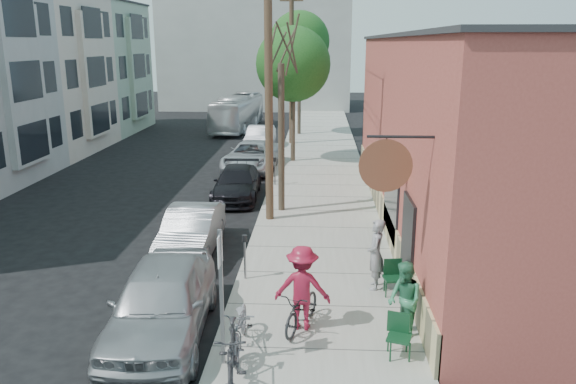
# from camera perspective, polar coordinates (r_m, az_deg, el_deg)

# --- Properties ---
(ground) EXTENTS (120.00, 120.00, 0.00)m
(ground) POSITION_cam_1_polar(r_m,az_deg,el_deg) (16.34, -12.05, -8.20)
(ground) COLOR black
(sidewalk) EXTENTS (4.50, 58.00, 0.15)m
(sidewalk) POSITION_cam_1_polar(r_m,az_deg,el_deg) (26.23, 3.22, 1.13)
(sidewalk) COLOR #A2A196
(sidewalk) RESTS_ON ground
(cafe_building) EXTENTS (6.60, 20.20, 6.61)m
(cafe_building) POSITION_cam_1_polar(r_m,az_deg,el_deg) (20.27, 16.93, 5.71)
(cafe_building) COLOR #A4463D
(cafe_building) RESTS_ON ground
(apartment_row) EXTENTS (6.30, 32.00, 9.00)m
(apartment_row) POSITION_cam_1_polar(r_m,az_deg,el_deg) (32.72, -26.63, 10.20)
(apartment_row) COLOR #9CB095
(apartment_row) RESTS_ON ground
(end_cap_building) EXTENTS (18.00, 8.00, 12.00)m
(end_cap_building) POSITION_cam_1_polar(r_m,az_deg,el_deg) (56.81, -3.19, 14.60)
(end_cap_building) COLOR #AAAAA5
(end_cap_building) RESTS_ON ground
(sign_post) EXTENTS (0.07, 0.45, 2.80)m
(sign_post) POSITION_cam_1_polar(r_m,az_deg,el_deg) (10.98, -6.81, -9.36)
(sign_post) COLOR slate
(sign_post) RESTS_ON sidewalk
(parking_meter_near) EXTENTS (0.14, 0.14, 1.24)m
(parking_meter_near) POSITION_cam_1_polar(r_m,az_deg,el_deg) (15.09, -4.42, -5.85)
(parking_meter_near) COLOR slate
(parking_meter_near) RESTS_ON sidewalk
(parking_meter_far) EXTENTS (0.14, 0.14, 1.24)m
(parking_meter_far) POSITION_cam_1_polar(r_m,az_deg,el_deg) (25.02, -1.34, 2.61)
(parking_meter_far) COLOR slate
(parking_meter_far) RESTS_ON sidewalk
(utility_pole_near) EXTENTS (3.57, 0.28, 10.00)m
(utility_pole_near) POSITION_cam_1_polar(r_m,az_deg,el_deg) (19.46, -2.17, 12.23)
(utility_pole_near) COLOR #503A28
(utility_pole_near) RESTS_ON sidewalk
(utility_pole_far) EXTENTS (1.80, 0.28, 10.00)m
(utility_pole_far) POSITION_cam_1_polar(r_m,az_deg,el_deg) (35.24, 0.36, 13.35)
(utility_pole_far) COLOR #503A28
(utility_pole_far) RESTS_ON sidewalk
(tree_bare) EXTENTS (0.24, 0.24, 5.46)m
(tree_bare) POSITION_cam_1_polar(r_m,az_deg,el_deg) (20.82, -0.69, 5.41)
(tree_bare) COLOR #44392C
(tree_bare) RESTS_ON sidewalk
(tree_leafy_mid) EXTENTS (3.88, 3.88, 7.04)m
(tree_leafy_mid) POSITION_cam_1_polar(r_m,az_deg,el_deg) (29.79, 0.52, 12.84)
(tree_leafy_mid) COLOR #44392C
(tree_leafy_mid) RESTS_ON sidewalk
(tree_leafy_far) EXTENTS (4.04, 4.04, 8.27)m
(tree_leafy_far) POSITION_cam_1_polar(r_m,az_deg,el_deg) (39.00, 1.17, 15.04)
(tree_leafy_far) COLOR #44392C
(tree_leafy_far) RESTS_ON sidewalk
(patio_chair_a) EXTENTS (0.57, 0.57, 0.88)m
(patio_chair_a) POSITION_cam_1_polar(r_m,az_deg,el_deg) (14.52, 10.64, -8.61)
(patio_chair_a) COLOR #0F361D
(patio_chair_a) RESTS_ON sidewalk
(patio_chair_b) EXTENTS (0.63, 0.63, 0.88)m
(patio_chair_b) POSITION_cam_1_polar(r_m,az_deg,el_deg) (11.88, 11.24, -14.26)
(patio_chair_b) COLOR #0F361D
(patio_chair_b) RESTS_ON sidewalk
(patron_grey) EXTENTS (0.51, 0.72, 1.85)m
(patron_grey) POSITION_cam_1_polar(r_m,az_deg,el_deg) (14.64, 8.90, -6.27)
(patron_grey) COLOR gray
(patron_grey) RESTS_ON sidewalk
(patron_green) EXTENTS (0.88, 0.99, 1.69)m
(patron_green) POSITION_cam_1_polar(r_m,az_deg,el_deg) (12.49, 11.75, -10.69)
(patron_green) COLOR #34835A
(patron_green) RESTS_ON sidewalk
(cyclist) EXTENTS (1.31, 0.83, 1.93)m
(cyclist) POSITION_cam_1_polar(r_m,az_deg,el_deg) (12.52, 1.46, -9.68)
(cyclist) COLOR maroon
(cyclist) RESTS_ON sidewalk
(cyclist_bike) EXTENTS (1.19, 1.87, 0.93)m
(cyclist_bike) POSITION_cam_1_polar(r_m,az_deg,el_deg) (12.74, 1.44, -11.72)
(cyclist_bike) COLOR black
(cyclist_bike) RESTS_ON sidewalk
(parked_bike_a) EXTENTS (0.73, 2.01, 1.18)m
(parked_bike_a) POSITION_cam_1_polar(r_m,az_deg,el_deg) (10.84, -5.69, -16.20)
(parked_bike_a) COLOR black
(parked_bike_a) RESTS_ON sidewalk
(parked_bike_b) EXTENTS (0.73, 1.96, 1.02)m
(parked_bike_b) POSITION_cam_1_polar(r_m,az_deg,el_deg) (11.97, -4.84, -13.38)
(parked_bike_b) COLOR slate
(parked_bike_b) RESTS_ON sidewalk
(car_0) EXTENTS (2.28, 5.06, 1.69)m
(car_0) POSITION_cam_1_polar(r_m,az_deg,el_deg) (12.81, -12.69, -10.80)
(car_0) COLOR #9EA0A5
(car_0) RESTS_ON ground
(car_1) EXTENTS (1.54, 4.29, 1.41)m
(car_1) POSITION_cam_1_polar(r_m,az_deg,el_deg) (17.57, -9.81, -3.95)
(car_1) COLOR gray
(car_1) RESTS_ON ground
(car_2) EXTENTS (1.94, 4.52, 1.30)m
(car_2) POSITION_cam_1_polar(r_m,az_deg,el_deg) (23.50, -5.20, 0.90)
(car_2) COLOR black
(car_2) RESTS_ON ground
(car_3) EXTENTS (2.88, 5.42, 1.45)m
(car_3) POSITION_cam_1_polar(r_m,az_deg,el_deg) (28.65, -3.68, 3.64)
(car_3) COLOR silver
(car_3) RESTS_ON ground
(car_4) EXTENTS (1.60, 4.30, 1.40)m
(car_4) POSITION_cam_1_polar(r_m,az_deg,el_deg) (34.37, -2.86, 5.52)
(car_4) COLOR #AFAFB7
(car_4) RESTS_ON ground
(bus) EXTENTS (2.89, 9.32, 2.56)m
(bus) POSITION_cam_1_polar(r_m,az_deg,el_deg) (42.33, -5.13, 8.05)
(bus) COLOR silver
(bus) RESTS_ON ground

